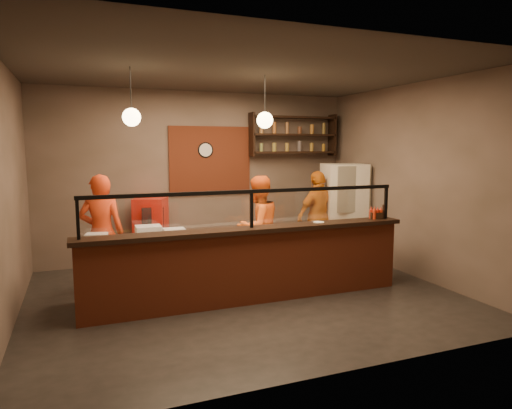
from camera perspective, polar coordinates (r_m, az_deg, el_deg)
name	(u,v)px	position (r m, az deg, el deg)	size (l,w,h in m)	color
floor	(244,295)	(6.81, -1.46, -11.29)	(6.00, 6.00, 0.00)	black
ceiling	(244,71)	(6.54, -1.55, 16.35)	(6.00, 6.00, 0.00)	#38322B
wall_back	(200,176)	(8.87, -7.00, 3.55)	(6.00, 6.00, 0.00)	#6E5A51
wall_left	(6,195)	(6.16, -28.80, 1.07)	(5.00, 5.00, 0.00)	#6E5A51
wall_right	(414,181)	(8.01, 19.15, 2.80)	(5.00, 5.00, 0.00)	#6E5A51
wall_front	(337,209)	(4.23, 10.06, -0.57)	(6.00, 6.00, 0.00)	#6E5A51
brick_patch	(210,160)	(8.88, -5.73, 5.51)	(1.60, 0.04, 1.30)	brown
service_counter	(252,267)	(6.40, -0.55, -7.84)	(4.60, 0.25, 1.00)	brown
counter_ledge	(252,230)	(6.28, -0.56, -3.17)	(4.70, 0.37, 0.06)	black
worktop_cabinet	(240,264)	(6.87, -2.04, -7.43)	(4.60, 0.75, 0.85)	gray
worktop	(240,234)	(6.77, -2.06, -3.74)	(4.60, 0.75, 0.05)	silver
sneeze_guard	(252,205)	(6.23, -0.56, -0.09)	(4.50, 0.05, 0.52)	white
wall_shelving	(293,135)	(9.34, 4.70, 8.67)	(1.84, 0.28, 0.85)	black
wall_clock	(205,150)	(8.84, -6.36, 6.79)	(0.30, 0.30, 0.04)	black
pendant_left	(132,117)	(6.32, -15.29, 10.50)	(0.24, 0.24, 0.77)	black
pendant_right	(265,120)	(6.80, 1.11, 10.51)	(0.24, 0.24, 0.77)	black
cook_left	(102,233)	(7.19, -18.73, -3.41)	(0.64, 0.42, 1.77)	red
cook_mid	(258,227)	(7.54, 0.27, -2.83)	(0.82, 0.64, 1.69)	#E85A15
cook_right	(318,216)	(8.73, 7.81, -1.44)	(1.00, 0.42, 1.71)	orange
fridge	(343,211)	(9.05, 10.86, -0.80)	(0.76, 0.71, 1.83)	#ECE2C8
red_cooler	(151,232)	(8.45, -12.97, -3.43)	(0.54, 0.49, 1.25)	red
pizza_dough	(268,230)	(6.92, 1.45, -3.24)	(0.50, 0.50, 0.01)	white
prep_tub_a	(148,232)	(6.54, -13.30, -3.35)	(0.34, 0.28, 0.17)	silver
prep_tub_b	(96,239)	(6.36, -19.33, -4.04)	(0.27, 0.22, 0.13)	silver
prep_tub_c	(174,234)	(6.41, -10.19, -3.61)	(0.29, 0.23, 0.14)	silver
rolling_pin	(129,237)	(6.56, -15.63, -3.87)	(0.06, 0.06, 0.37)	gold
condiment_caddy	(376,215)	(7.29, 14.75, -1.32)	(0.18, 0.14, 0.10)	black
pepper_mill	(384,211)	(7.34, 15.67, -0.84)	(0.05, 0.05, 0.21)	black
small_plate	(319,222)	(6.75, 7.84, -2.20)	(0.16, 0.16, 0.01)	silver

